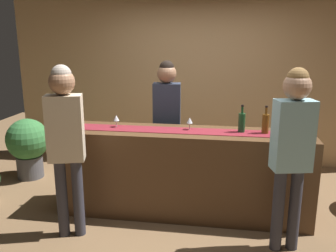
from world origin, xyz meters
TOP-DOWN VIEW (x-y plane):
  - ground_plane at (0.00, 0.00)m, footprint 10.00×10.00m
  - back_wall at (0.00, 1.90)m, footprint 6.00×0.12m
  - bar_counter at (0.00, 0.00)m, footprint 2.78×0.60m
  - counter_runner_cloth at (0.00, 0.00)m, footprint 2.64×0.28m
  - wine_bottle_clear at (-1.24, 0.07)m, footprint 0.07×0.07m
  - wine_bottle_green at (0.62, 0.04)m, footprint 0.07×0.07m
  - wine_bottle_amber at (0.87, 0.02)m, footprint 0.07×0.07m
  - wine_glass_near_customer at (-0.78, 0.04)m, footprint 0.07×0.07m
  - wine_glass_mid_counter at (0.06, 0.05)m, footprint 0.07×0.07m
  - bartender at (-0.28, 0.58)m, footprint 0.36×0.24m
  - customer_sipping at (1.04, -0.58)m, footprint 0.37×0.27m
  - customer_browsing at (-1.08, -0.65)m, footprint 0.38×0.28m
  - potted_plant_tall at (-2.32, 0.73)m, footprint 0.59×0.59m

SIDE VIEW (x-z plane):
  - ground_plane at x=0.00m, z-range 0.00..0.00m
  - bar_counter at x=0.00m, z-range 0.00..0.98m
  - potted_plant_tall at x=-2.32m, z-range 0.07..0.94m
  - counter_runner_cloth at x=0.00m, z-range 0.98..0.99m
  - bartender at x=-0.28m, z-range 0.20..1.92m
  - customer_sipping at x=1.04m, z-range 0.21..1.95m
  - customer_browsing at x=-1.08m, z-range 0.21..1.95m
  - wine_glass_near_customer at x=-0.78m, z-range 1.01..1.16m
  - wine_glass_mid_counter at x=0.06m, z-range 1.01..1.16m
  - wine_bottle_clear at x=-1.24m, z-range 0.94..1.25m
  - wine_bottle_green at x=0.62m, z-range 0.94..1.25m
  - wine_bottle_amber at x=0.87m, z-range 0.94..1.25m
  - back_wall at x=0.00m, z-range 0.00..2.90m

